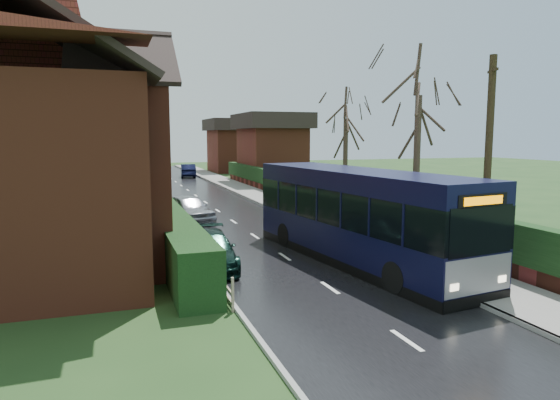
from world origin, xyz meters
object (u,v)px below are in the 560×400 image
object	(u,v)px
brick_house	(26,138)
car_green	(209,250)
bus	(359,217)
car_silver	(188,208)
telegraph_pole	(488,163)
bus_stop_sign	(353,206)

from	to	relation	value
brick_house	car_green	size ratio (longest dim) A/B	3.52
bus	car_silver	bearing A→B (deg)	105.50
car_silver	telegraph_pole	size ratio (longest dim) A/B	0.59
bus	car_green	size ratio (longest dim) A/B	2.64
car_green	telegraph_pole	size ratio (longest dim) A/B	0.59
bus_stop_sign	bus	bearing A→B (deg)	-99.38
car_green	bus_stop_sign	size ratio (longest dim) A/B	1.68
brick_house	bus	xyz separation A→B (m)	(10.94, -4.30, -2.76)
car_silver	car_green	xyz separation A→B (m)	(-0.70, -9.36, -0.10)
bus_stop_sign	telegraph_pole	world-z (taller)	telegraph_pole
brick_house	bus	bearing A→B (deg)	-21.46
bus	bus_stop_sign	bearing A→B (deg)	59.91
brick_house	bus	distance (m)	12.07
car_silver	bus_stop_sign	xyz separation A→B (m)	(5.40, -7.94, 0.93)
car_silver	car_green	bearing A→B (deg)	-107.86
bus_stop_sign	telegraph_pole	xyz separation A→B (m)	(2.60, -4.49, 1.92)
bus_stop_sign	car_green	bearing A→B (deg)	-153.75
brick_house	telegraph_pole	size ratio (longest dim) A/B	2.08
bus	bus_stop_sign	xyz separation A→B (m)	(0.99, 2.40, 0.01)
car_green	telegraph_pole	xyz separation A→B (m)	(8.70, -3.07, 2.95)
brick_house	car_silver	world-z (taller)	brick_house
car_silver	telegraph_pole	distance (m)	15.06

